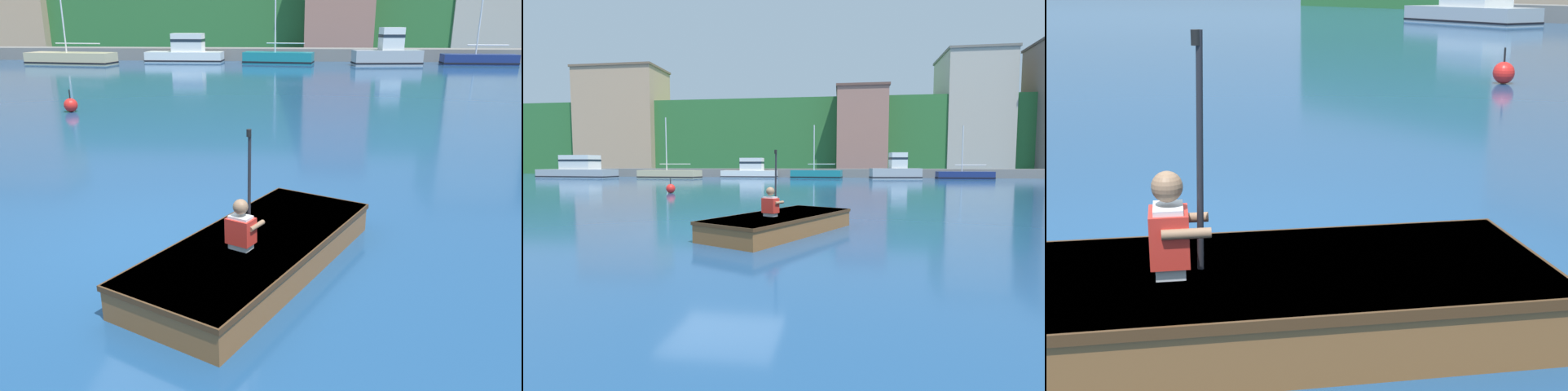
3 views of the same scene
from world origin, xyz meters
The scene contains 5 objects.
ground_plane centered at (0.00, 0.00, 0.00)m, with size 300.00×300.00×0.00m, color navy.
moored_boat_dock_center_near centered at (-23.80, 29.26, 0.85)m, with size 8.17×3.29×2.30m.
rowboat_foreground centered at (1.40, -0.54, 0.22)m, with size 2.89×3.83×0.39m.
person_paddler centered at (1.22, -0.90, 0.65)m, with size 0.43×0.44×1.31m.
channel_buoy centered at (-5.62, 10.05, 0.22)m, with size 0.44×0.44×0.72m.
Camera 3 is at (4.96, -2.77, 1.92)m, focal length 55.00 mm.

